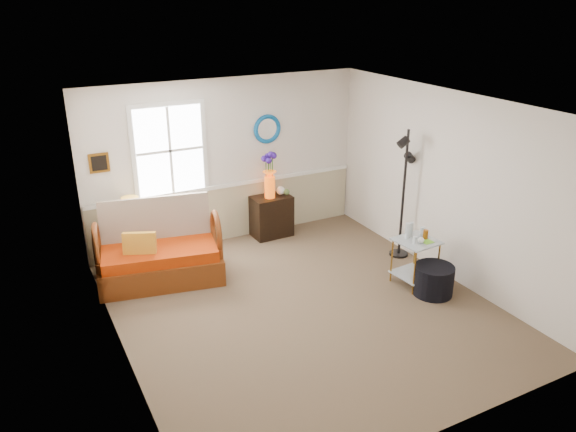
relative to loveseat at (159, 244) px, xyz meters
name	(u,v)px	position (x,y,z in m)	size (l,w,h in m)	color
floor	(303,307)	(1.40, -1.61, -0.55)	(4.50, 5.00, 0.01)	brown
ceiling	(306,106)	(1.40, -1.61, 2.05)	(4.50, 5.00, 0.01)	white
walls	(304,214)	(1.40, -1.61, 0.75)	(4.51, 5.01, 2.60)	silver
wainscot	(229,212)	(1.40, 0.87, -0.10)	(4.46, 0.02, 0.90)	tan
chair_rail	(228,185)	(1.40, 0.86, 0.37)	(4.46, 0.04, 0.06)	white
window	(170,151)	(0.50, 0.86, 1.05)	(1.14, 0.06, 1.44)	white
picture	(99,163)	(-0.52, 0.87, 1.00)	(0.28, 0.03, 0.28)	#B17121
mirror	(267,129)	(2.10, 0.87, 1.20)	(0.47, 0.47, 0.07)	#0F7AB0
loveseat	(159,244)	(0.00, 0.00, 0.00)	(1.67, 0.95, 1.09)	#6E2B0A
throw_pillow	(140,248)	(-0.28, -0.09, 0.03)	(0.44, 0.11, 0.44)	orange
lamp_stand	(134,247)	(-0.23, 0.61, -0.25)	(0.33, 0.33, 0.59)	black
table_lamp	(131,213)	(-0.20, 0.66, 0.27)	(0.25, 0.25, 0.46)	gold
potted_plant	(140,218)	(-0.09, 0.62, 0.17)	(0.31, 0.34, 0.27)	#53733A
cabinet	(272,216)	(2.05, 0.65, -0.20)	(0.64, 0.41, 0.68)	black
flower_vase	(270,176)	(2.02, 0.63, 0.51)	(0.22, 0.22, 0.74)	#E8500A
side_table	(415,262)	(3.07, -1.76, -0.22)	(0.52, 0.52, 0.66)	#BA882D
tabletop_items	(418,232)	(3.10, -1.73, 0.22)	(0.37, 0.37, 0.22)	silver
floor_lamp	(403,195)	(3.46, -0.93, 0.44)	(0.28, 0.28, 1.97)	black
ottoman	(433,280)	(3.12, -2.10, -0.34)	(0.53, 0.53, 0.41)	black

